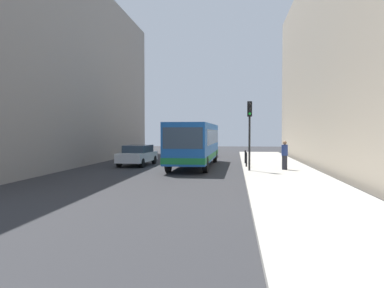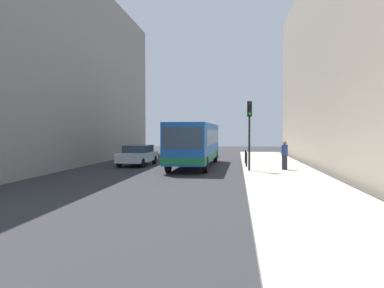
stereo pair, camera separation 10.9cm
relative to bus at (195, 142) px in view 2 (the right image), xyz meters
name	(u,v)px [view 2 (the right image)]	position (x,y,z in m)	size (l,w,h in m)	color
ground_plane	(192,170)	(0.10, -2.62, -1.73)	(80.00, 80.00, 0.00)	#2D2D30
sidewalk	(279,170)	(5.50, -2.62, -1.65)	(4.40, 40.00, 0.15)	#ADA89E
building_left	(51,72)	(-11.40, 1.38, 5.34)	(7.00, 32.00, 14.13)	gray
building_right	(362,63)	(11.60, 1.38, 5.54)	(7.00, 32.00, 14.53)	#B2A38C
bus	(195,142)	(0.00, 0.00, 0.00)	(2.74, 11.07, 3.00)	#19519E
car_beside_bus	(138,155)	(-4.24, 0.30, -0.94)	(2.09, 4.51, 1.48)	silver
car_behind_bus	(206,148)	(-0.22, 11.63, -0.94)	(2.11, 4.52, 1.48)	black
traffic_light	(249,122)	(3.65, -3.81, 1.28)	(0.28, 0.33, 4.10)	black
bollard_near	(246,159)	(3.55, -1.24, -1.10)	(0.11, 0.11, 0.95)	black
bollard_mid	(246,157)	(3.55, 1.43, -1.10)	(0.11, 0.11, 0.95)	black
pedestrian_near_signal	(285,155)	(5.80, -3.00, -0.70)	(0.38, 0.38, 1.75)	#26262D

